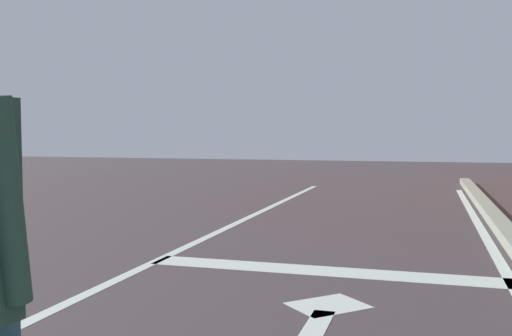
# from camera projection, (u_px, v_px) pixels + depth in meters

# --- Properties ---
(lane_line_center) EXTENTS (0.12, 20.00, 0.01)m
(lane_line_center) POSITION_uv_depth(u_px,v_px,m) (101.00, 287.00, 5.00)
(lane_line_center) COLOR silver
(lane_line_center) RESTS_ON ground
(stop_bar) EXTENTS (3.60, 0.40, 0.01)m
(stop_bar) POSITION_uv_depth(u_px,v_px,m) (328.00, 271.00, 5.58)
(stop_bar) COLOR silver
(stop_bar) RESTS_ON ground
(lane_arrow_head) EXTENTS (0.71, 0.71, 0.01)m
(lane_arrow_head) POSITION_uv_depth(u_px,v_px,m) (328.00, 305.00, 4.48)
(lane_arrow_head) COLOR silver
(lane_arrow_head) RESTS_ON ground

